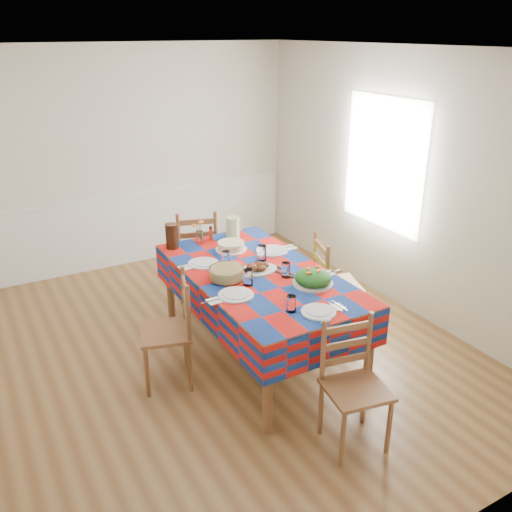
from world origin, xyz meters
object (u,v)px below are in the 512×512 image
at_px(meat_platter, 258,268).
at_px(chair_left, 171,331).
at_px(chair_far, 197,254).
at_px(dining_table, 258,282).
at_px(tea_pitcher, 172,236).
at_px(chair_near, 353,386).
at_px(green_pitcher, 233,228).
at_px(chair_right, 333,285).

distance_m(meat_platter, chair_left, 0.95).
bearing_deg(chair_far, meat_platter, 108.55).
relative_size(dining_table, tea_pitcher, 8.63).
height_order(chair_near, chair_far, chair_far).
bearing_deg(chair_near, dining_table, 100.57).
bearing_deg(meat_platter, chair_left, -177.19).
distance_m(meat_platter, chair_far, 1.37).
relative_size(chair_near, chair_left, 0.98).
height_order(green_pitcher, chair_near, green_pitcher).
bearing_deg(dining_table, green_pitcher, 77.74).
bearing_deg(chair_right, meat_platter, 106.29).
relative_size(dining_table, chair_right, 2.14).
relative_size(green_pitcher, tea_pitcher, 0.94).
distance_m(tea_pitcher, chair_far, 0.75).
xyz_separation_m(chair_near, chair_right, (0.85, 1.37, 0.02)).
height_order(dining_table, green_pitcher, green_pitcher).
bearing_deg(dining_table, chair_near, -89.66).
bearing_deg(dining_table, meat_platter, 72.81).
height_order(meat_platter, green_pitcher, green_pitcher).
xyz_separation_m(dining_table, chair_left, (-0.86, -0.01, -0.25)).
relative_size(tea_pitcher, chair_right, 0.25).
distance_m(dining_table, chair_far, 1.37).
xyz_separation_m(dining_table, chair_near, (0.01, -1.35, -0.26)).
bearing_deg(green_pitcher, chair_far, 111.77).
xyz_separation_m(green_pitcher, chair_right, (0.67, -0.84, -0.46)).
bearing_deg(chair_far, green_pitcher, 129.29).
relative_size(tea_pitcher, chair_far, 0.24).
bearing_deg(chair_near, chair_left, 133.13).
xyz_separation_m(green_pitcher, chair_far, (-0.20, 0.50, -0.43)).
distance_m(chair_near, chair_far, 2.71).
xyz_separation_m(chair_far, chair_right, (0.87, -1.34, -0.02)).
xyz_separation_m(dining_table, tea_pitcher, (-0.45, 0.92, 0.22)).
height_order(meat_platter, chair_left, chair_left).
bearing_deg(tea_pitcher, green_pitcher, -6.42).
xyz_separation_m(meat_platter, chair_right, (0.85, -0.02, -0.37)).
relative_size(green_pitcher, chair_left, 0.24).
xyz_separation_m(tea_pitcher, chair_left, (-0.41, -0.94, -0.47)).
bearing_deg(green_pitcher, meat_platter, -102.08).
bearing_deg(dining_table, chair_left, -179.12).
distance_m(dining_table, tea_pitcher, 1.05).
bearing_deg(meat_platter, chair_far, 91.03).
distance_m(green_pitcher, tea_pitcher, 0.64).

